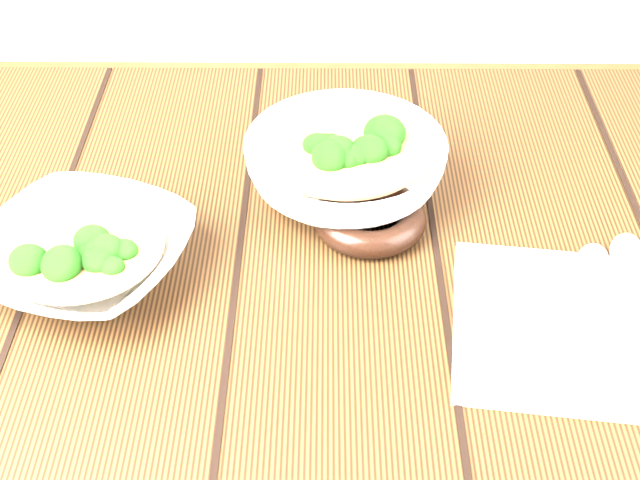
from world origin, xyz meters
TOP-DOWN VIEW (x-y plane):
  - table at (0.00, 0.00)m, footprint 1.20×0.80m
  - soup_bowl_front at (-0.17, -0.01)m, footprint 0.26×0.26m
  - soup_bowl_back at (0.09, 0.13)m, footprint 0.24×0.24m
  - trivet at (0.11, 0.07)m, footprint 0.14×0.14m
  - napkin at (0.31, -0.08)m, footprint 0.27×0.23m
  - spoon_left at (0.31, -0.04)m, footprint 0.09×0.19m
  - spoon_right at (0.35, -0.02)m, footprint 0.09×0.19m

SIDE VIEW (x-z plane):
  - table at x=0.00m, z-range 0.26..1.01m
  - napkin at x=0.31m, z-range 0.75..0.76m
  - trivet at x=0.11m, z-range 0.75..0.78m
  - spoon_left at x=0.31m, z-range 0.76..0.77m
  - spoon_right at x=0.35m, z-range 0.76..0.77m
  - soup_bowl_front at x=-0.17m, z-range 0.75..0.80m
  - soup_bowl_back at x=0.09m, z-range 0.75..0.83m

